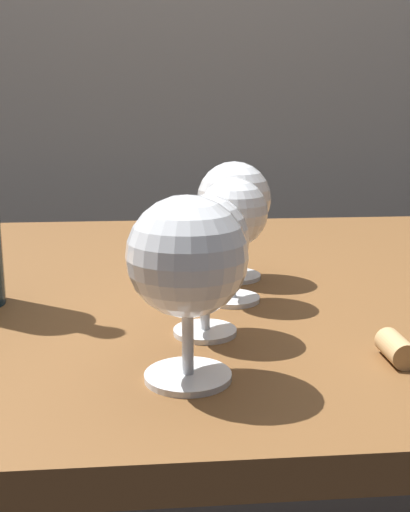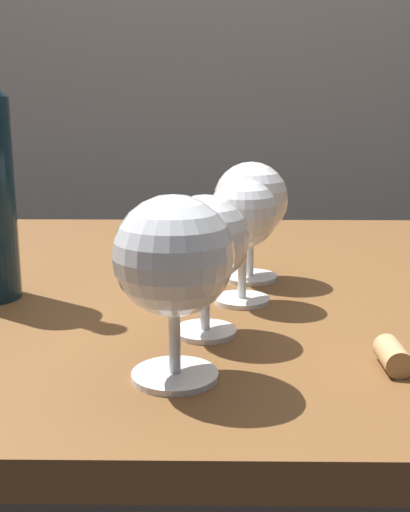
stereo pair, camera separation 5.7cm
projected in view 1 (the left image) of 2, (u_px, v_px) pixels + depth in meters
name	position (u px, v px, depth m)	size (l,w,h in m)	color
dining_table	(222.00, 351.00, 0.79)	(1.41, 0.81, 0.76)	brown
wine_glass_amber	(187.00, 260.00, 0.47)	(0.09, 0.09, 0.14)	white
wine_glass_port	(205.00, 243.00, 0.57)	(0.08, 0.08, 0.13)	white
wine_glass_cabernet	(229.00, 216.00, 0.66)	(0.07, 0.07, 0.13)	white
wine_glass_pinot	(233.00, 201.00, 0.76)	(0.09, 0.09, 0.14)	white
cork	(396.00, 349.00, 0.52)	(0.02, 0.02, 0.04)	tan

